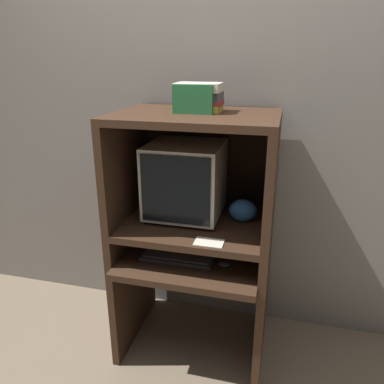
% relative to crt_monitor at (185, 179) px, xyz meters
% --- Properties ---
extents(ground_plane, '(12.00, 12.00, 0.00)m').
position_rel_crt_monitor_xyz_m(ground_plane, '(0.07, -0.36, -1.02)').
color(ground_plane, '#756651').
extents(wall_back, '(6.00, 0.06, 2.60)m').
position_rel_crt_monitor_xyz_m(wall_back, '(0.07, 0.32, 0.28)').
color(wall_back, gray).
rests_on(wall_back, ground_plane).
extents(desk_base, '(0.82, 0.67, 0.64)m').
position_rel_crt_monitor_xyz_m(desk_base, '(0.07, -0.09, -0.62)').
color(desk_base, '#382316').
rests_on(desk_base, ground_plane).
extents(desk_monitor_shelf, '(0.82, 0.61, 0.18)m').
position_rel_crt_monitor_xyz_m(desk_monitor_shelf, '(0.07, -0.05, -0.25)').
color(desk_monitor_shelf, '#382316').
rests_on(desk_monitor_shelf, desk_base).
extents(hutch_upper, '(0.82, 0.61, 0.58)m').
position_rel_crt_monitor_xyz_m(hutch_upper, '(0.07, -0.02, 0.17)').
color(hutch_upper, '#382316').
rests_on(hutch_upper, desk_monitor_shelf).
extents(crt_monitor, '(0.39, 0.39, 0.41)m').
position_rel_crt_monitor_xyz_m(crt_monitor, '(0.00, 0.00, 0.00)').
color(crt_monitor, beige).
rests_on(crt_monitor, desk_monitor_shelf).
extents(keyboard, '(0.38, 0.14, 0.03)m').
position_rel_crt_monitor_xyz_m(keyboard, '(0.01, -0.19, -0.37)').
color(keyboard, '#2D2D30').
rests_on(keyboard, desk_base).
extents(mouse, '(0.06, 0.04, 0.03)m').
position_rel_crt_monitor_xyz_m(mouse, '(0.26, -0.20, -0.37)').
color(mouse, '#28282B').
rests_on(mouse, desk_base).
extents(snack_bag, '(0.15, 0.11, 0.12)m').
position_rel_crt_monitor_xyz_m(snack_bag, '(0.32, 0.00, -0.15)').
color(snack_bag, '#336BB7').
rests_on(snack_bag, desk_monitor_shelf).
extents(book_stack, '(0.24, 0.16, 0.14)m').
position_rel_crt_monitor_xyz_m(book_stack, '(0.07, -0.01, 0.44)').
color(book_stack, gold).
rests_on(book_stack, hutch_upper).
extents(paper_card, '(0.14, 0.09, 0.00)m').
position_rel_crt_monitor_xyz_m(paper_card, '(0.19, -0.29, -0.21)').
color(paper_card, beige).
rests_on(paper_card, desk_monitor_shelf).
extents(storage_box, '(0.19, 0.17, 0.14)m').
position_rel_crt_monitor_xyz_m(storage_box, '(0.06, -0.03, 0.44)').
color(storage_box, '#236638').
rests_on(storage_box, hutch_upper).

